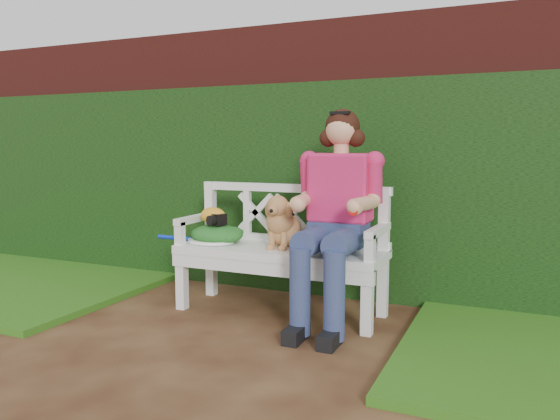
% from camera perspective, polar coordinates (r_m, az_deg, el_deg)
% --- Properties ---
extents(ground, '(60.00, 60.00, 0.00)m').
position_cam_1_polar(ground, '(3.23, -10.45, -15.25)').
color(ground, '#36190E').
extents(brick_wall, '(10.00, 0.30, 2.20)m').
position_cam_1_polar(brick_wall, '(4.69, 2.51, 5.46)').
color(brick_wall, '#5D1F1A').
rests_on(brick_wall, ground).
extents(ivy_hedge, '(10.00, 0.18, 1.70)m').
position_cam_1_polar(ivy_hedge, '(4.50, 1.47, 2.22)').
color(ivy_hedge, '#225618').
rests_on(ivy_hedge, ground).
extents(grass_left, '(2.60, 2.00, 0.05)m').
position_cam_1_polar(grass_left, '(5.44, -26.28, -6.48)').
color(grass_left, '#2B5F14').
rests_on(grass_left, ground).
extents(garden_bench, '(1.65, 0.80, 0.48)m').
position_cam_1_polar(garden_bench, '(3.97, 0.00, -7.34)').
color(garden_bench, white).
rests_on(garden_bench, ground).
extents(seated_woman, '(0.78, 0.93, 1.45)m').
position_cam_1_polar(seated_woman, '(3.70, 6.10, -0.74)').
color(seated_woman, '#F85A78').
rests_on(seated_woman, ground).
extents(dog, '(0.32, 0.39, 0.39)m').
position_cam_1_polar(dog, '(3.89, 0.32, -1.11)').
color(dog, '#B47C3B').
rests_on(dog, garden_bench).
extents(tennis_racket, '(0.75, 0.53, 0.03)m').
position_cam_1_polar(tennis_racket, '(4.13, -7.60, -3.18)').
color(tennis_racket, white).
rests_on(tennis_racket, garden_bench).
extents(green_bag, '(0.42, 0.33, 0.14)m').
position_cam_1_polar(green_bag, '(4.11, -6.63, -2.47)').
color(green_bag, '#32833F').
rests_on(green_bag, garden_bench).
extents(camera_item, '(0.15, 0.13, 0.08)m').
position_cam_1_polar(camera_item, '(4.07, -6.62, -0.95)').
color(camera_item, black).
rests_on(camera_item, green_bag).
extents(baseball_glove, '(0.24, 0.20, 0.13)m').
position_cam_1_polar(baseball_glove, '(4.12, -7.02, -0.59)').
color(baseball_glove, orange).
rests_on(baseball_glove, green_bag).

